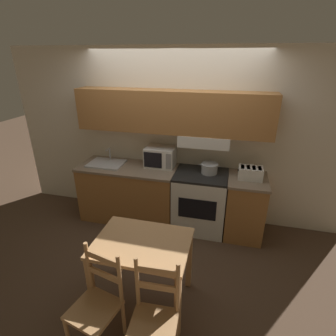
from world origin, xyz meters
TOP-DOWN VIEW (x-y plane):
  - ground_plane at (0.00, 0.00)m, footprint 16.00×16.00m
  - wall_back at (0.01, -0.06)m, footprint 5.13×0.38m
  - lower_counter_main at (-0.64, -0.31)m, footprint 1.47×0.64m
  - lower_counter_right_stub at (1.11, -0.31)m, footprint 0.53×0.64m
  - stove_range at (0.47, -0.31)m, footprint 0.74×0.63m
  - cooking_pot at (0.57, -0.26)m, footprint 0.32×0.24m
  - microwave at (-0.16, -0.18)m, footprint 0.43×0.32m
  - toaster at (1.13, -0.30)m, footprint 0.33×0.22m
  - sink_basin at (-0.99, -0.31)m, footprint 0.52×0.40m
  - dining_table at (0.09, -1.76)m, footprint 0.92×0.68m
  - chair_left_of_table at (-0.17, -2.25)m, footprint 0.46×0.46m
  - chair_right_of_table at (0.36, -2.27)m, footprint 0.40×0.40m

SIDE VIEW (x-z plane):
  - ground_plane at x=0.00m, z-range 0.00..0.00m
  - chair_left_of_table at x=-0.17m, z-range -0.04..0.89m
  - chair_right_of_table at x=0.36m, z-range -0.04..0.89m
  - stove_range at x=0.47m, z-range 0.00..0.88m
  - lower_counter_main at x=-0.64m, z-range 0.00..0.88m
  - lower_counter_right_stub at x=1.11m, z-range 0.00..0.88m
  - dining_table at x=0.09m, z-range 0.25..1.01m
  - sink_basin at x=-0.99m, z-range 0.79..1.01m
  - cooking_pot at x=0.57m, z-range 0.89..1.03m
  - toaster at x=1.13m, z-range 0.88..1.05m
  - microwave at x=-0.16m, z-range 0.88..1.18m
  - wall_back at x=0.01m, z-range 0.18..2.73m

